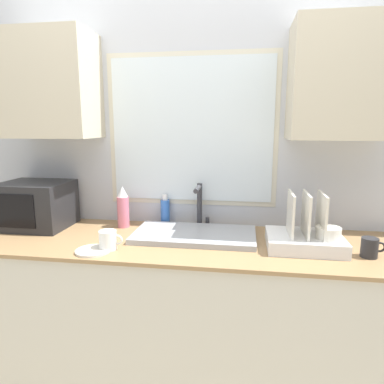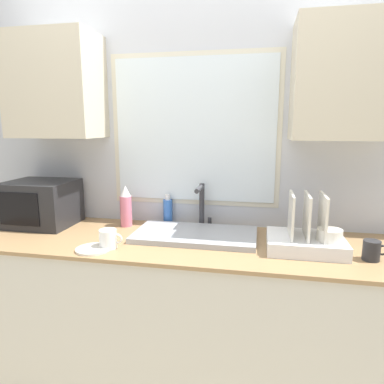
{
  "view_description": "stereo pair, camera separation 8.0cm",
  "coord_description": "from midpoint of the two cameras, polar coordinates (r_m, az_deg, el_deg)",
  "views": [
    {
      "loc": [
        0.33,
        -1.44,
        1.55
      ],
      "look_at": [
        0.06,
        0.3,
        1.2
      ],
      "focal_mm": 32.0,
      "sensor_mm": 36.0,
      "label": 1
    },
    {
      "loc": [
        0.41,
        -1.43,
        1.55
      ],
      "look_at": [
        0.06,
        0.3,
        1.2
      ],
      "focal_mm": 32.0,
      "sensor_mm": 36.0,
      "label": 2
    }
  ],
  "objects": [
    {
      "name": "faucet",
      "position": [
        2.09,
        0.19,
        -1.63
      ],
      "size": [
        0.08,
        0.19,
        0.27
      ],
      "color": "#333338",
      "rests_on": "countertop"
    },
    {
      "name": "countertop",
      "position": [
        2.11,
        -2.71,
        -19.96
      ],
      "size": [
        2.46,
        0.7,
        0.92
      ],
      "color": "beige",
      "rests_on": "ground_plane"
    },
    {
      "name": "small_plate",
      "position": [
        1.82,
        -17.43,
        -9.34
      ],
      "size": [
        0.17,
        0.17,
        0.01
      ],
      "color": "silver",
      "rests_on": "countertop"
    },
    {
      "name": "dish_rack",
      "position": [
        1.85,
        17.36,
        -7.1
      ],
      "size": [
        0.38,
        0.3,
        0.29
      ],
      "color": "white",
      "rests_on": "countertop"
    },
    {
      "name": "mug_by_rack",
      "position": [
        1.85,
        26.42,
        -8.3
      ],
      "size": [
        0.11,
        0.08,
        0.1
      ],
      "color": "#262628",
      "rests_on": "countertop"
    },
    {
      "name": "sink_basin",
      "position": [
        1.95,
        -0.76,
        -7.13
      ],
      "size": [
        0.68,
        0.37,
        0.03
      ],
      "color": "#9EA0A5",
      "rests_on": "countertop"
    },
    {
      "name": "mug_near_sink",
      "position": [
        1.82,
        -15.03,
        -7.77
      ],
      "size": [
        0.12,
        0.09,
        0.1
      ],
      "color": "white",
      "rests_on": "countertop"
    },
    {
      "name": "soap_bottle",
      "position": [
        2.2,
        -5.53,
        -3.19
      ],
      "size": [
        0.06,
        0.06,
        0.19
      ],
      "color": "blue",
      "rests_on": "countertop"
    },
    {
      "name": "microwave",
      "position": [
        2.35,
        -25.5,
        -1.92
      ],
      "size": [
        0.41,
        0.34,
        0.28
      ],
      "color": "#232326",
      "rests_on": "countertop"
    },
    {
      "name": "spray_bottle",
      "position": [
        2.17,
        -12.46,
        -2.53
      ],
      "size": [
        0.07,
        0.07,
        0.26
      ],
      "color": "#D8728C",
      "rests_on": "countertop"
    },
    {
      "name": "wall_back",
      "position": [
        2.14,
        -1.19,
        6.73
      ],
      "size": [
        6.0,
        0.38,
        2.6
      ],
      "color": "silver",
      "rests_on": "ground_plane"
    }
  ]
}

